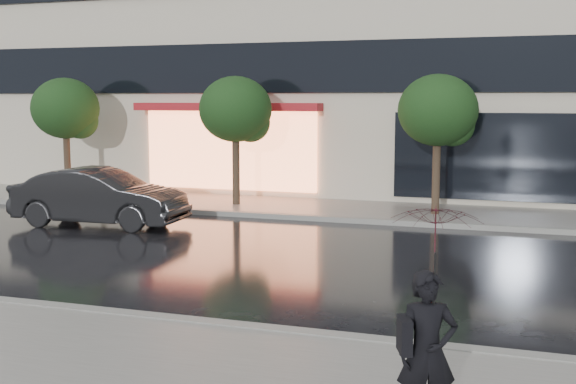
% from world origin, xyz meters
% --- Properties ---
extents(ground, '(120.00, 120.00, 0.00)m').
position_xyz_m(ground, '(0.00, 0.00, 0.00)').
color(ground, black).
rests_on(ground, ground).
extents(sidewalk_near, '(60.00, 4.50, 0.12)m').
position_xyz_m(sidewalk_near, '(0.00, -3.25, 0.06)').
color(sidewalk_near, slate).
rests_on(sidewalk_near, ground).
extents(sidewalk_far, '(60.00, 3.50, 0.12)m').
position_xyz_m(sidewalk_far, '(0.00, 10.25, 0.06)').
color(sidewalk_far, slate).
rests_on(sidewalk_far, ground).
extents(curb_near, '(60.00, 0.25, 0.14)m').
position_xyz_m(curb_near, '(0.00, -1.00, 0.07)').
color(curb_near, gray).
rests_on(curb_near, ground).
extents(curb_far, '(60.00, 0.25, 0.14)m').
position_xyz_m(curb_far, '(0.00, 8.50, 0.07)').
color(curb_far, gray).
rests_on(curb_far, ground).
extents(tree_far_west, '(2.20, 2.20, 3.99)m').
position_xyz_m(tree_far_west, '(-8.94, 10.03, 2.92)').
color(tree_far_west, '#33261C').
rests_on(tree_far_west, ground).
extents(tree_mid_west, '(2.20, 2.20, 3.99)m').
position_xyz_m(tree_mid_west, '(-2.94, 10.03, 2.92)').
color(tree_mid_west, '#33261C').
rests_on(tree_mid_west, ground).
extents(tree_mid_east, '(2.20, 2.20, 3.99)m').
position_xyz_m(tree_mid_east, '(3.06, 10.03, 2.92)').
color(tree_mid_east, '#33261C').
rests_on(tree_mid_east, ground).
extents(parked_car, '(4.64, 1.79, 1.51)m').
position_xyz_m(parked_car, '(-5.22, 6.00, 0.75)').
color(parked_car, black).
rests_on(parked_car, ground).
extents(pedestrian_with_umbrella, '(1.11, 1.12, 2.21)m').
position_xyz_m(pedestrian_with_umbrella, '(4.54, -3.49, 1.56)').
color(pedestrian_with_umbrella, black).
rests_on(pedestrian_with_umbrella, sidewalk_near).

